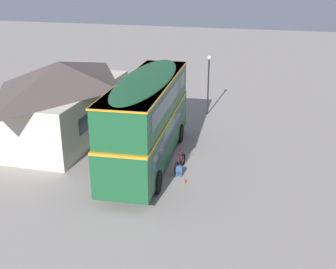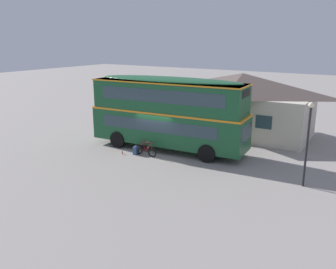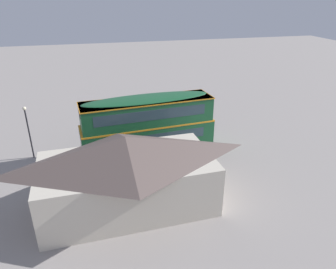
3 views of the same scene
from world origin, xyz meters
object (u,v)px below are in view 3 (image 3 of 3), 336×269
at_px(double_decker_bus, 148,123).
at_px(street_lamp, 28,127).
at_px(backpack_on_ground, 157,138).
at_px(water_bottle_red_squeeze, 164,137).
at_px(touring_bicycle, 151,138).

height_order(double_decker_bus, street_lamp, double_decker_bus).
distance_m(backpack_on_ground, water_bottle_red_squeeze, 0.88).
relative_size(double_decker_bus, water_bottle_red_squeeze, 46.26).
distance_m(touring_bicycle, street_lamp, 9.83).
xyz_separation_m(backpack_on_ground, water_bottle_red_squeeze, (-0.73, -0.46, -0.18)).
bearing_deg(backpack_on_ground, double_decker_bus, 60.26).
height_order(touring_bicycle, water_bottle_red_squeeze, touring_bicycle).
relative_size(double_decker_bus, backpack_on_ground, 18.73).
bearing_deg(water_bottle_red_squeeze, street_lamp, 5.32).
distance_m(double_decker_bus, backpack_on_ground, 3.31).
relative_size(water_bottle_red_squeeze, street_lamp, 0.05).
distance_m(double_decker_bus, street_lamp, 9.09).
bearing_deg(touring_bicycle, street_lamp, 2.60).
bearing_deg(water_bottle_red_squeeze, double_decker_bus, 52.74).
height_order(double_decker_bus, backpack_on_ground, double_decker_bus).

